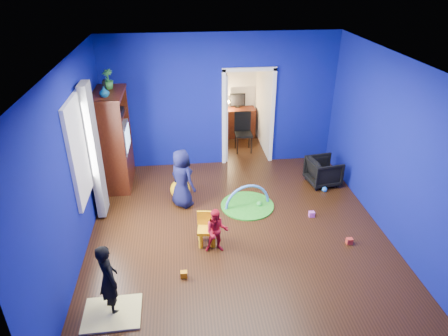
{
  "coord_description": "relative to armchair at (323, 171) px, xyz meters",
  "views": [
    {
      "loc": [
        -0.85,
        -5.46,
        4.17
      ],
      "look_at": [
        -0.2,
        0.4,
        1.08
      ],
      "focal_mm": 32.0,
      "sensor_mm": 36.0,
      "label": 1
    }
  ],
  "objects": [
    {
      "name": "floor",
      "position": [
        -2.0,
        -1.53,
        -0.28
      ],
      "size": [
        5.0,
        5.5,
        0.01
      ],
      "primitive_type": "cube",
      "color": "black",
      "rests_on": "ground"
    },
    {
      "name": "ceiling",
      "position": [
        -2.0,
        -1.53,
        2.62
      ],
      "size": [
        5.0,
        5.5,
        0.01
      ],
      "primitive_type": "cube",
      "color": "white",
      "rests_on": "wall_back"
    },
    {
      "name": "wall_back",
      "position": [
        -2.0,
        1.22,
        1.17
      ],
      "size": [
        5.0,
        0.02,
        2.9
      ],
      "primitive_type": "cube",
      "color": "navy",
      "rests_on": "floor"
    },
    {
      "name": "wall_front",
      "position": [
        -2.0,
        -4.28,
        1.17
      ],
      "size": [
        5.0,
        0.02,
        2.9
      ],
      "primitive_type": "cube",
      "color": "navy",
      "rests_on": "floor"
    },
    {
      "name": "wall_left",
      "position": [
        -4.5,
        -1.53,
        1.17
      ],
      "size": [
        0.02,
        5.5,
        2.9
      ],
      "primitive_type": "cube",
      "color": "navy",
      "rests_on": "floor"
    },
    {
      "name": "wall_right",
      "position": [
        0.5,
        -1.53,
        1.17
      ],
      "size": [
        0.02,
        5.5,
        2.9
      ],
      "primitive_type": "cube",
      "color": "navy",
      "rests_on": "floor"
    },
    {
      "name": "alcove",
      "position": [
        -1.4,
        2.09,
        0.97
      ],
      "size": [
        1.0,
        1.75,
        2.5
      ],
      "primitive_type": null,
      "color": "silver",
      "rests_on": "floor"
    },
    {
      "name": "armchair",
      "position": [
        0.0,
        0.0,
        0.0
      ],
      "size": [
        0.71,
        0.69,
        0.57
      ],
      "primitive_type": "imported",
      "rotation": [
        0.0,
        0.0,
        1.72
      ],
      "color": "black",
      "rests_on": "floor"
    },
    {
      "name": "child_black",
      "position": [
        -3.9,
        -2.97,
        0.24
      ],
      "size": [
        0.41,
        0.46,
        1.05
      ],
      "primitive_type": "imported",
      "rotation": [
        0.0,
        0.0,
        2.09
      ],
      "color": "black",
      "rests_on": "floor"
    },
    {
      "name": "child_navy",
      "position": [
        -2.91,
        -0.51,
        0.29
      ],
      "size": [
        0.64,
        0.66,
        1.15
      ],
      "primitive_type": "imported",
      "rotation": [
        0.0,
        0.0,
        2.3
      ],
      "color": "#0F1037",
      "rests_on": "floor"
    },
    {
      "name": "toddler_red",
      "position": [
        -2.4,
        -1.92,
        0.1
      ],
      "size": [
        0.38,
        0.31,
        0.76
      ],
      "primitive_type": "imported",
      "rotation": [
        0.0,
        0.0,
        -0.05
      ],
      "color": "#B11227",
      "rests_on": "floor"
    },
    {
      "name": "vase",
      "position": [
        -4.22,
        0.19,
        1.77
      ],
      "size": [
        0.21,
        0.21,
        0.19
      ],
      "primitive_type": "imported",
      "rotation": [
        0.0,
        0.0,
        -0.21
      ],
      "color": "#0C6163",
      "rests_on": "tv_armoire"
    },
    {
      "name": "potted_plant",
      "position": [
        -4.22,
        0.71,
        1.86
      ],
      "size": [
        0.25,
        0.25,
        0.37
      ],
      "primitive_type": "imported",
      "rotation": [
        0.0,
        0.0,
        -0.25
      ],
      "color": "#2F8234",
      "rests_on": "tv_armoire"
    },
    {
      "name": "tv_armoire",
      "position": [
        -4.22,
        0.49,
        0.7
      ],
      "size": [
        0.58,
        1.14,
        1.96
      ],
      "primitive_type": "cube",
      "color": "#3F0F0A",
      "rests_on": "floor"
    },
    {
      "name": "crt_tv",
      "position": [
        -4.18,
        0.49,
        0.74
      ],
      "size": [
        0.46,
        0.7,
        0.54
      ],
      "primitive_type": "cube",
      "color": "silver",
      "rests_on": "tv_armoire"
    },
    {
      "name": "yellow_blanket",
      "position": [
        -3.9,
        -3.07,
        -0.27
      ],
      "size": [
        0.76,
        0.61,
        0.03
      ],
      "primitive_type": "cube",
      "rotation": [
        0.0,
        0.0,
        0.02
      ],
      "color": "#F2E07A",
      "rests_on": "floor"
    },
    {
      "name": "hopper_ball",
      "position": [
        -2.96,
        -0.26,
        -0.09
      ],
      "size": [
        0.39,
        0.39,
        0.39
      ],
      "primitive_type": "sphere",
      "color": "yellow",
      "rests_on": "floor"
    },
    {
      "name": "kid_chair",
      "position": [
        -2.55,
        -1.72,
        -0.03
      ],
      "size": [
        0.31,
        0.31,
        0.5
      ],
      "primitive_type": "cube",
      "rotation": [
        0.0,
        0.0,
        -0.13
      ],
      "color": "yellow",
      "rests_on": "floor"
    },
    {
      "name": "play_mat",
      "position": [
        -1.7,
        -0.69,
        -0.27
      ],
      "size": [
        1.0,
        1.0,
        0.03
      ],
      "primitive_type": "cylinder",
      "color": "green",
      "rests_on": "floor"
    },
    {
      "name": "toy_arch",
      "position": [
        -1.7,
        -0.69,
        -0.26
      ],
      "size": [
        0.88,
        0.23,
        0.89
      ],
      "primitive_type": "torus",
      "rotation": [
        1.57,
        0.0,
        0.21
      ],
      "color": "#3F8CD8",
      "rests_on": "floor"
    },
    {
      "name": "window_left",
      "position": [
        -4.49,
        -1.18,
        1.27
      ],
      "size": [
        0.03,
        0.95,
        1.55
      ],
      "primitive_type": "cube",
      "color": "white",
      "rests_on": "wall_left"
    },
    {
      "name": "curtain",
      "position": [
        -4.37,
        -0.63,
        0.97
      ],
      "size": [
        0.14,
        0.42,
        2.4
      ],
      "primitive_type": "cube",
      "color": "slate",
      "rests_on": "floor"
    },
    {
      "name": "doorway",
      "position": [
        -1.4,
        1.22,
        0.77
      ],
      "size": [
        1.16,
        0.1,
        2.1
      ],
      "primitive_type": "cube",
      "color": "white",
      "rests_on": "floor"
    },
    {
      "name": "study_desk",
      "position": [
        -1.4,
        2.73,
        0.09
      ],
      "size": [
        0.88,
        0.44,
        0.75
      ],
      "primitive_type": "cube",
      "color": "#3D140A",
      "rests_on": "floor"
    },
    {
      "name": "desk_monitor",
      "position": [
        -1.4,
        2.85,
        0.67
      ],
      "size": [
        0.4,
        0.05,
        0.32
      ],
      "primitive_type": "cube",
      "color": "black",
      "rests_on": "study_desk"
    },
    {
      "name": "desk_lamp",
      "position": [
        -1.68,
        2.79,
        0.65
      ],
      "size": [
        0.14,
        0.14,
        0.14
      ],
      "primitive_type": "sphere",
      "color": "#FFD88C",
      "rests_on": "study_desk"
    },
    {
      "name": "folding_chair",
      "position": [
        -1.4,
        1.77,
        0.18
      ],
      "size": [
        0.4,
        0.4,
        0.92
      ],
      "primitive_type": "cube",
      "color": "black",
      "rests_on": "floor"
    },
    {
      "name": "book_shelf",
      "position": [
        -1.4,
        2.84,
        1.74
      ],
      "size": [
        0.88,
        0.24,
        0.04
      ],
      "primitive_type": "cube",
      "color": "white",
      "rests_on": "study_desk"
    },
    {
      "name": "toy_0",
      "position": [
        -0.21,
        -1.99,
        -0.23
      ],
      "size": [
        0.1,
        0.08,
        0.1
      ],
      "primitive_type": "cube",
      "color": "red",
      "rests_on": "floor"
    },
    {
      "name": "toy_1",
      "position": [
        -0.06,
        -0.33,
        -0.23
      ],
      "size": [
        0.11,
        0.11,
        0.11
      ],
      "primitive_type": "sphere",
      "color": "blue",
      "rests_on": "floor"
    },
    {
      "name": "toy_2",
      "position": [
        -2.94,
        -2.48,
        -0.23
      ],
      "size": [
        0.1,
        0.08,
        0.1
      ],
      "primitive_type": "cube",
      "color": "orange",
      "rests_on": "floor"
    },
    {
      "name": "toy_3",
      "position": [
        -1.48,
        -0.73,
        -0.23
      ],
      "size": [
        0.11,
        0.11,
        0.11
      ],
      "primitive_type": "sphere",
      "color": "green",
      "rests_on": "floor"
    },
    {
      "name": "toy_4",
      "position": [
        -0.59,
        -1.16,
        -0.23
      ],
      "size": [
        0.1,
        0.08,
        0.1
      ],
      "primitive_type": "cube",
      "color": "#DD53D1",
      "rests_on": "floor"
    }
  ]
}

